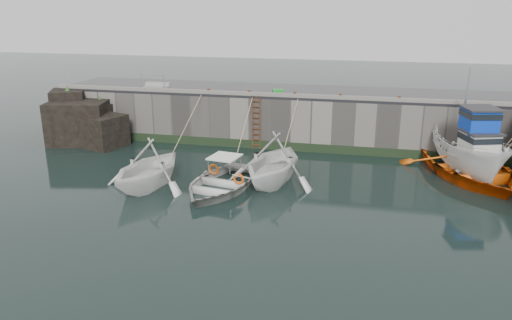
% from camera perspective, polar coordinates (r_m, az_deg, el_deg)
% --- Properties ---
extents(ground, '(120.00, 120.00, 0.00)m').
position_cam_1_polar(ground, '(20.31, -0.79, -6.68)').
color(ground, black).
rests_on(ground, ground).
extents(quay_back, '(30.00, 5.00, 3.00)m').
position_cam_1_polar(quay_back, '(31.55, 4.64, 4.96)').
color(quay_back, slate).
rests_on(quay_back, ground).
extents(road_back, '(30.00, 5.00, 0.16)m').
position_cam_1_polar(road_back, '(31.25, 4.71, 7.79)').
color(road_back, black).
rests_on(road_back, quay_back).
extents(kerb_back, '(30.00, 0.30, 0.20)m').
position_cam_1_polar(kerb_back, '(28.93, 4.02, 7.39)').
color(kerb_back, slate).
rests_on(kerb_back, road_back).
extents(algae_back, '(30.00, 0.08, 0.50)m').
position_cam_1_polar(algae_back, '(29.42, 3.84, 1.54)').
color(algae_back, black).
rests_on(algae_back, ground).
extents(rock_outcrop, '(5.85, 4.24, 3.41)m').
position_cam_1_polar(rock_outcrop, '(32.95, -19.19, 4.15)').
color(rock_outcrop, black).
rests_on(rock_outcrop, ground).
extents(ladder, '(0.51, 0.08, 3.20)m').
position_cam_1_polar(ladder, '(29.41, 0.02, 4.28)').
color(ladder, '#3F1E0F').
rests_on(ladder, ground).
extents(boat_near_white, '(5.03, 5.59, 2.61)m').
position_cam_1_polar(boat_near_white, '(24.24, -12.15, -2.98)').
color(boat_near_white, white).
rests_on(boat_near_white, ground).
extents(boat_near_white_rope, '(0.04, 5.65, 3.10)m').
position_cam_1_polar(boat_near_white_rope, '(28.59, -7.97, 0.41)').
color(boat_near_white_rope, tan).
rests_on(boat_near_white_rope, ground).
extents(boat_near_blue, '(4.83, 6.13, 1.15)m').
position_cam_1_polar(boat_near_blue, '(23.46, -4.08, -3.31)').
color(boat_near_blue, silver).
rests_on(boat_near_blue, ground).
extents(boat_near_blue_rope, '(0.04, 5.24, 3.10)m').
position_cam_1_polar(boat_near_blue_rope, '(27.81, -1.21, 0.09)').
color(boat_near_blue_rope, tan).
rests_on(boat_near_blue_rope, ground).
extents(boat_near_blacktrim, '(5.33, 5.92, 2.76)m').
position_cam_1_polar(boat_near_blacktrim, '(24.27, 1.90, -2.55)').
color(boat_near_blacktrim, silver).
rests_on(boat_near_blacktrim, ground).
extents(boat_near_blacktrim_rope, '(0.04, 4.05, 3.10)m').
position_cam_1_polar(boat_near_blacktrim_rope, '(28.05, 3.51, 0.21)').
color(boat_near_blacktrim_rope, tan).
rests_on(boat_near_blacktrim_rope, ground).
extents(boat_far_white, '(4.05, 7.24, 5.64)m').
position_cam_1_polar(boat_far_white, '(27.25, 23.23, 0.70)').
color(boat_far_white, white).
rests_on(boat_far_white, ground).
extents(boat_far_orange, '(7.54, 8.88, 4.56)m').
position_cam_1_polar(boat_far_orange, '(27.10, 23.19, -0.71)').
color(boat_far_orange, '#F45E0C').
rests_on(boat_far_orange, ground).
extents(fish_crate, '(0.73, 0.58, 0.32)m').
position_cam_1_polar(fish_crate, '(29.63, 2.53, 7.77)').
color(fish_crate, '#1A9126').
rests_on(fish_crate, road_back).
extents(railing, '(1.60, 1.05, 1.00)m').
position_cam_1_polar(railing, '(32.45, -11.25, 8.38)').
color(railing, '#A5A8AD').
rests_on(railing, road_back).
extents(bollard_a, '(0.18, 0.18, 0.28)m').
position_cam_1_polar(bollard_a, '(30.19, -5.44, 7.85)').
color(bollard_a, '#3F1E0F').
rests_on(bollard_a, road_back).
extents(bollard_b, '(0.18, 0.18, 0.28)m').
position_cam_1_polar(bollard_b, '(29.51, -0.78, 7.70)').
color(bollard_b, '#3F1E0F').
rests_on(bollard_b, road_back).
extents(bollard_c, '(0.18, 0.18, 0.28)m').
position_cam_1_polar(bollard_c, '(28.99, 4.45, 7.48)').
color(bollard_c, '#3F1E0F').
rests_on(bollard_c, road_back).
extents(bollard_d, '(0.18, 0.18, 0.28)m').
position_cam_1_polar(bollard_d, '(28.72, 9.62, 7.19)').
color(bollard_d, '#3F1E0F').
rests_on(bollard_d, road_back).
extents(bollard_e, '(0.18, 0.18, 0.28)m').
position_cam_1_polar(bollard_e, '(28.72, 16.04, 6.76)').
color(bollard_e, '#3F1E0F').
rests_on(bollard_e, road_back).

